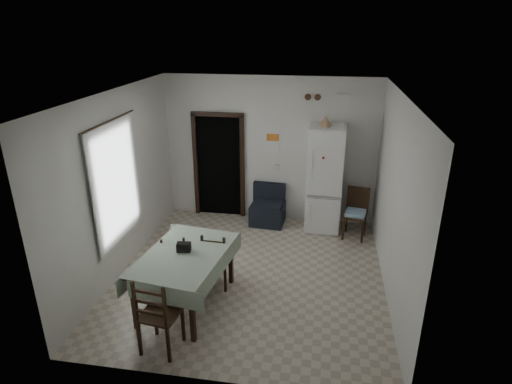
{
  "coord_description": "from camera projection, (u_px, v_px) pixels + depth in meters",
  "views": [
    {
      "loc": [
        1.04,
        -5.87,
        3.84
      ],
      "look_at": [
        0.0,
        0.5,
        1.25
      ],
      "focal_mm": 30.0,
      "sensor_mm": 36.0,
      "label": 1
    }
  ],
  "objects": [
    {
      "name": "doorway",
      "position": [
        222.0,
        163.0,
        8.97
      ],
      "size": [
        1.06,
        0.52,
        2.22
      ],
      "color": "black",
      "rests_on": "ground"
    },
    {
      "name": "tan_cone",
      "position": [
        325.0,
        121.0,
        7.73
      ],
      "size": [
        0.26,
        0.26,
        0.2
      ],
      "primitive_type": "cone",
      "rotation": [
        0.0,
        0.0,
        0.08
      ],
      "color": "tan",
      "rests_on": "fridge"
    },
    {
      "name": "dining_chair_far_right",
      "position": [
        217.0,
        258.0,
        6.54
      ],
      "size": [
        0.42,
        0.42,
        0.92
      ],
      "primitive_type": null,
      "rotation": [
        0.0,
        0.0,
        3.09
      ],
      "color": "black",
      "rests_on": "ground"
    },
    {
      "name": "vent_right",
      "position": [
        318.0,
        97.0,
        7.94
      ],
      "size": [
        0.12,
        0.03,
        0.12
      ],
      "primitive_type": "cylinder",
      "rotation": [
        1.57,
        0.0,
        0.0
      ],
      "color": "#503420",
      "rests_on": "ground"
    },
    {
      "name": "black_bag",
      "position": [
        184.0,
        247.0,
        5.98
      ],
      "size": [
        0.2,
        0.14,
        0.13
      ],
      "primitive_type": "cube",
      "rotation": [
        0.0,
        0.0,
        0.12
      ],
      "color": "black",
      "rests_on": "dining_table"
    },
    {
      "name": "vent_left",
      "position": [
        308.0,
        97.0,
        7.96
      ],
      "size": [
        0.12,
        0.03,
        0.12
      ],
      "primitive_type": "cylinder",
      "rotation": [
        1.57,
        0.0,
        0.0
      ],
      "color": "#503420",
      "rests_on": "ground"
    },
    {
      "name": "window_recess",
      "position": [
        110.0,
        182.0,
        6.52
      ],
      "size": [
        0.1,
        1.2,
        1.6
      ],
      "primitive_type": "cube",
      "color": "silver",
      "rests_on": "ground"
    },
    {
      "name": "dining_chair_far_left",
      "position": [
        175.0,
        259.0,
        6.55
      ],
      "size": [
        0.48,
        0.48,
        0.88
      ],
      "primitive_type": null,
      "rotation": [
        0.0,
        0.0,
        3.47
      ],
      "color": "black",
      "rests_on": "ground"
    },
    {
      "name": "wall_front",
      "position": [
        213.0,
        273.0,
        4.36
      ],
      "size": [
        4.2,
        0.02,
        2.9
      ],
      "primitive_type": null,
      "color": "silver",
      "rests_on": "ground"
    },
    {
      "name": "calendar_image",
      "position": [
        273.0,
        137.0,
        8.35
      ],
      "size": [
        0.24,
        0.01,
        0.14
      ],
      "primitive_type": "cube",
      "color": "orange",
      "rests_on": "ground"
    },
    {
      "name": "corner_chair",
      "position": [
        355.0,
        214.0,
        7.99
      ],
      "size": [
        0.49,
        0.49,
        0.96
      ],
      "primitive_type": null,
      "rotation": [
        0.0,
        0.0,
        -0.2
      ],
      "color": "black",
      "rests_on": "ground"
    },
    {
      "name": "ground",
      "position": [
        251.0,
        274.0,
        6.96
      ],
      "size": [
        4.5,
        4.5,
        0.0
      ],
      "primitive_type": "plane",
      "color": "#BDB19A",
      "rests_on": "ground"
    },
    {
      "name": "wall_right",
      "position": [
        395.0,
        201.0,
        6.1
      ],
      "size": [
        0.02,
        4.5,
        2.9
      ],
      "primitive_type": null,
      "color": "silver",
      "rests_on": "ground"
    },
    {
      "name": "curtain",
      "position": [
        116.0,
        183.0,
        6.5
      ],
      "size": [
        0.02,
        1.45,
        1.85
      ],
      "primitive_type": "cube",
      "color": "silver",
      "rests_on": "ground"
    },
    {
      "name": "dining_table",
      "position": [
        186.0,
        279.0,
        6.09
      ],
      "size": [
        1.26,
        1.73,
        0.83
      ],
      "primitive_type": null,
      "rotation": [
        0.0,
        0.0,
        -0.14
      ],
      "color": "#99AE95",
      "rests_on": "ground"
    },
    {
      "name": "fridge",
      "position": [
        325.0,
        179.0,
        8.18
      ],
      "size": [
        0.69,
        0.69,
        2.06
      ],
      "primitive_type": null,
      "rotation": [
        0.0,
        0.0,
        -0.04
      ],
      "color": "white",
      "rests_on": "ground"
    },
    {
      "name": "calendar",
      "position": [
        273.0,
        142.0,
        8.4
      ],
      "size": [
        0.28,
        0.02,
        0.4
      ],
      "primitive_type": "cube",
      "color": "white",
      "rests_on": "ground"
    },
    {
      "name": "wall_left",
      "position": [
        120.0,
        184.0,
        6.73
      ],
      "size": [
        0.02,
        4.5,
        2.9
      ],
      "primitive_type": null,
      "color": "silver",
      "rests_on": "ground"
    },
    {
      "name": "curtain_rod",
      "position": [
        109.0,
        121.0,
        6.15
      ],
      "size": [
        0.02,
        1.6,
        0.02
      ],
      "primitive_type": "cylinder",
      "rotation": [
        1.57,
        0.0,
        0.0
      ],
      "color": "black",
      "rests_on": "ground"
    },
    {
      "name": "light_switch",
      "position": [
        277.0,
        168.0,
        8.58
      ],
      "size": [
        0.08,
        0.02,
        0.12
      ],
      "primitive_type": "cube",
      "color": "beige",
      "rests_on": "ground"
    },
    {
      "name": "ceiling",
      "position": [
        250.0,
        94.0,
        5.88
      ],
      "size": [
        4.2,
        4.5,
        0.02
      ],
      "primitive_type": null,
      "color": "white",
      "rests_on": "ground"
    },
    {
      "name": "wall_back",
      "position": [
        270.0,
        150.0,
        8.48
      ],
      "size": [
        4.2,
        0.02,
        2.9
      ],
      "primitive_type": null,
      "color": "silver",
      "rests_on": "ground"
    },
    {
      "name": "navy_seat",
      "position": [
        268.0,
        205.0,
        8.58
      ],
      "size": [
        0.7,
        0.68,
        0.79
      ],
      "primitive_type": null,
      "rotation": [
        0.0,
        0.0,
        -0.07
      ],
      "color": "black",
      "rests_on": "ground"
    },
    {
      "name": "dining_chair_near_head",
      "position": [
        160.0,
        313.0,
        5.2
      ],
      "size": [
        0.51,
        0.51,
        1.07
      ],
      "primitive_type": null,
      "rotation": [
        0.0,
        0.0,
        3.01
      ],
      "color": "black",
      "rests_on": "ground"
    },
    {
      "name": "emergency_light",
      "position": [
        344.0,
        96.0,
        7.83
      ],
      "size": [
        0.25,
        0.07,
        0.09
      ],
      "primitive_type": "cube",
      "color": "white",
      "rests_on": "ground"
    }
  ]
}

